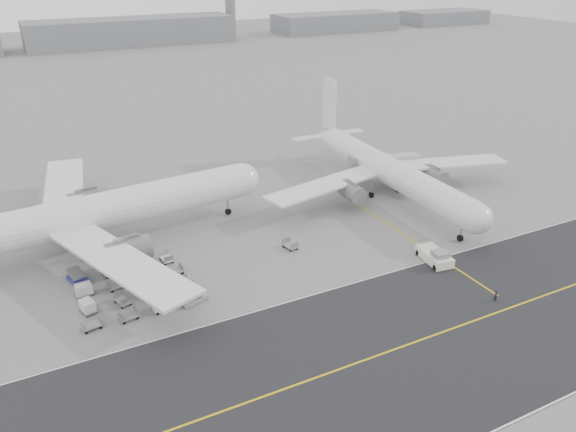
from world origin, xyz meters
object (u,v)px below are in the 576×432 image
control_tower (230,8)px  airliner_b (388,170)px  ground_crew_a (496,296)px  jet_bridge (385,163)px  airliner_a (86,215)px  pushback_tug (435,256)px

control_tower → airliner_b: (-62.25, -241.28, -10.57)m
ground_crew_a → jet_bridge: bearing=58.7°
airliner_a → jet_bridge: size_ratio=4.01×
control_tower → airliner_a: 266.96m
airliner_b → jet_bridge: 8.16m
ground_crew_a → pushback_tug: bearing=76.1°
control_tower → airliner_b: bearing=-104.5°
airliner_b → jet_bridge: (4.39, 6.74, -1.39)m
airliner_a → airliner_b: 58.92m
airliner_a → ground_crew_a: 65.87m
control_tower → jet_bridge: size_ratio=1.90×
control_tower → ground_crew_a: control_tower is taller
control_tower → pushback_tug: 277.54m
control_tower → jet_bridge: 241.87m
airliner_b → ground_crew_a: 40.78m
control_tower → airliner_a: size_ratio=0.47×
airliner_a → pushback_tug: (49.39, -29.96, -5.49)m
pushback_tug → ground_crew_a: pushback_tug is taller
pushback_tug → ground_crew_a: bearing=-81.5°
control_tower → ground_crew_a: (-71.47, -280.72, -15.31)m
control_tower → pushback_tug: bearing=-105.0°
jet_bridge → ground_crew_a: size_ratio=8.71×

